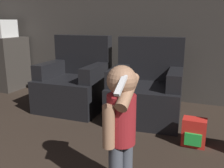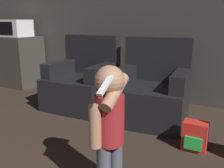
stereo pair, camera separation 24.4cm
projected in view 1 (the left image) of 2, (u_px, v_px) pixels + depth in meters
wall_back at (142, 14)px, 3.76m from camera, size 8.40×0.05×2.60m
armchair_left at (75, 84)px, 3.50m from camera, size 0.87×0.84×1.00m
armchair_right at (146, 91)px, 3.13m from camera, size 0.92×0.89×1.00m
person_toddler at (121, 120)px, 1.70m from camera, size 0.20×0.35×0.92m
toy_backpack at (194, 132)px, 2.44m from camera, size 0.22×0.17×0.28m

